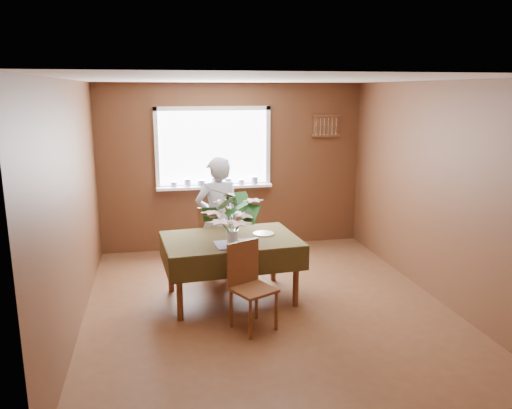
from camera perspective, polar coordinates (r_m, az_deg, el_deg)
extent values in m
plane|color=brown|center=(5.81, 1.13, -11.35)|extent=(4.50, 4.50, 0.00)
plane|color=white|center=(5.30, 1.25, 14.12)|extent=(4.50, 4.50, 0.00)
plane|color=brown|center=(7.59, -2.62, 4.29)|extent=(4.00, 0.00, 4.00)
plane|color=brown|center=(3.35, 9.88, -7.21)|extent=(4.00, 0.00, 4.00)
plane|color=brown|center=(5.35, -20.19, -0.18)|extent=(0.00, 4.50, 4.50)
plane|color=brown|center=(6.17, 19.60, 1.54)|extent=(0.00, 4.50, 4.50)
cube|color=white|center=(7.50, -4.90, 6.46)|extent=(1.60, 0.01, 1.10)
cube|color=white|center=(7.44, -4.97, 10.89)|extent=(1.72, 0.06, 0.06)
cube|color=white|center=(7.57, -4.80, 2.08)|extent=(1.72, 0.06, 0.06)
cube|color=white|center=(7.43, -11.29, 6.20)|extent=(0.06, 0.06, 1.22)
cube|color=white|center=(7.63, 1.36, 6.61)|extent=(0.06, 0.06, 1.22)
cube|color=white|center=(7.50, -4.74, 2.06)|extent=(1.72, 0.20, 0.04)
cylinder|color=white|center=(7.42, -9.36, 2.29)|extent=(0.09, 0.09, 0.08)
cylinder|color=white|center=(7.43, -7.81, 2.49)|extent=(0.11, 0.11, 0.12)
cylinder|color=white|center=(7.45, -6.27, 2.46)|extent=(0.12, 0.12, 0.09)
cylinder|color=white|center=(7.46, -4.73, 2.66)|extent=(0.10, 0.10, 0.13)
cylinder|color=white|center=(7.49, -3.20, 2.63)|extent=(0.11, 0.11, 0.10)
cylinder|color=white|center=(7.53, -1.69, 2.60)|extent=(0.09, 0.09, 0.08)
cylinder|color=white|center=(7.56, -0.18, 2.79)|extent=(0.11, 0.11, 0.12)
cube|color=brown|center=(7.86, 7.98, 8.88)|extent=(0.40, 0.03, 0.30)
cube|color=brown|center=(7.84, 8.06, 9.96)|extent=(0.44, 0.04, 0.03)
cube|color=brown|center=(7.86, 7.99, 7.78)|extent=(0.44, 0.04, 0.03)
cylinder|color=brown|center=(5.37, -8.74, -9.62)|extent=(0.07, 0.07, 0.69)
cylinder|color=brown|center=(5.66, 4.58, -8.29)|extent=(0.07, 0.07, 0.69)
cylinder|color=brown|center=(6.13, -9.75, -6.76)|extent=(0.07, 0.07, 0.69)
cylinder|color=brown|center=(6.38, 1.99, -5.76)|extent=(0.07, 0.07, 0.69)
cube|color=brown|center=(5.73, -2.92, -4.14)|extent=(1.53, 1.08, 0.04)
cube|color=black|center=(5.72, -2.93, -3.90)|extent=(1.59, 1.14, 0.01)
cube|color=black|center=(5.29, -1.63, -6.92)|extent=(1.51, 0.13, 0.27)
cube|color=black|center=(6.25, -3.99, -3.82)|extent=(1.51, 0.13, 0.27)
cube|color=black|center=(5.65, -10.45, -5.83)|extent=(0.09, 1.03, 0.27)
cube|color=black|center=(5.97, 4.21, -4.61)|extent=(0.09, 1.03, 0.27)
cube|color=#4A75D3|center=(5.50, -2.35, -4.51)|extent=(0.46, 0.35, 0.01)
cylinder|color=brown|center=(6.86, -3.14, -5.57)|extent=(0.04, 0.04, 0.43)
cylinder|color=brown|center=(6.88, -6.03, -5.57)|extent=(0.04, 0.04, 0.43)
cylinder|color=brown|center=(6.53, -3.22, -6.53)|extent=(0.04, 0.04, 0.43)
cylinder|color=brown|center=(6.55, -6.26, -6.53)|extent=(0.04, 0.04, 0.43)
cube|color=brown|center=(6.63, -4.70, -4.16)|extent=(0.47, 0.47, 0.03)
cube|color=brown|center=(6.38, -4.83, -2.47)|extent=(0.40, 0.10, 0.48)
cylinder|color=brown|center=(4.99, -0.63, -13.06)|extent=(0.04, 0.04, 0.41)
cylinder|color=brown|center=(5.17, 2.33, -12.08)|extent=(0.04, 0.04, 0.41)
cylinder|color=brown|center=(5.23, -2.85, -11.80)|extent=(0.04, 0.04, 0.41)
cylinder|color=brown|center=(5.40, 0.05, -10.92)|extent=(0.04, 0.04, 0.41)
cube|color=brown|center=(5.10, -0.28, -9.71)|extent=(0.51, 0.51, 0.03)
cube|color=brown|center=(5.15, -1.50, -6.61)|extent=(0.36, 0.20, 0.46)
imported|color=white|center=(6.37, -4.37, -1.62)|extent=(0.64, 0.48, 1.59)
cylinder|color=white|center=(5.48, -2.68, -3.74)|extent=(0.13, 0.13, 0.16)
cylinder|color=#33662D|center=(5.44, -2.69, -2.47)|extent=(0.08, 0.08, 0.11)
cylinder|color=white|center=(5.86, 0.88, -3.34)|extent=(0.29, 0.29, 0.01)
cube|color=silver|center=(5.56, -0.30, -4.22)|extent=(0.08, 0.20, 0.00)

